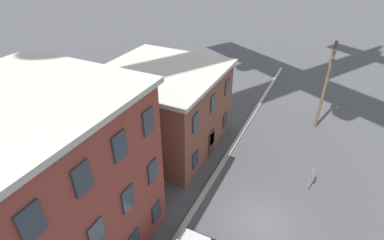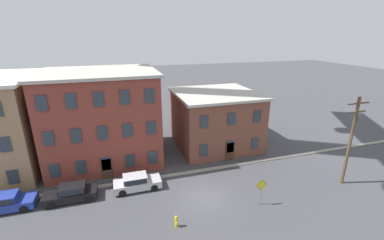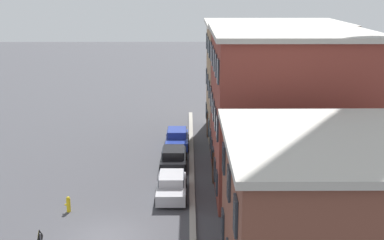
% 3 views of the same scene
% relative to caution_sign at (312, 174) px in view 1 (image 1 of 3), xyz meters
% --- Properties ---
extents(ground_plane, '(200.00, 200.00, 0.00)m').
position_rel_caution_sign_xyz_m(ground_plane, '(-4.20, 2.37, -1.66)').
color(ground_plane, '#424247').
extents(kerb_strip, '(56.00, 0.36, 0.16)m').
position_rel_caution_sign_xyz_m(kerb_strip, '(-4.20, 6.87, -1.58)').
color(kerb_strip, '#9E998E').
rests_on(kerb_strip, ground_plane).
extents(apartment_midblock, '(12.22, 10.02, 10.30)m').
position_rel_caution_sign_xyz_m(apartment_midblock, '(-12.56, 13.12, 3.50)').
color(apartment_midblock, brown).
rests_on(apartment_midblock, ground_plane).
extents(apartment_far, '(10.20, 9.87, 7.06)m').
position_rel_caution_sign_xyz_m(apartment_far, '(1.05, 13.05, 1.89)').
color(apartment_far, brown).
rests_on(apartment_far, ground_plane).
extents(caution_sign, '(1.03, 0.08, 2.48)m').
position_rel_caution_sign_xyz_m(caution_sign, '(0.00, 0.00, 0.00)').
color(caution_sign, slate).
rests_on(caution_sign, ground_plane).
extents(utility_pole, '(2.40, 0.44, 8.76)m').
position_rel_caution_sign_xyz_m(utility_pole, '(9.66, 0.59, 3.27)').
color(utility_pole, brown).
rests_on(utility_pole, ground_plane).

